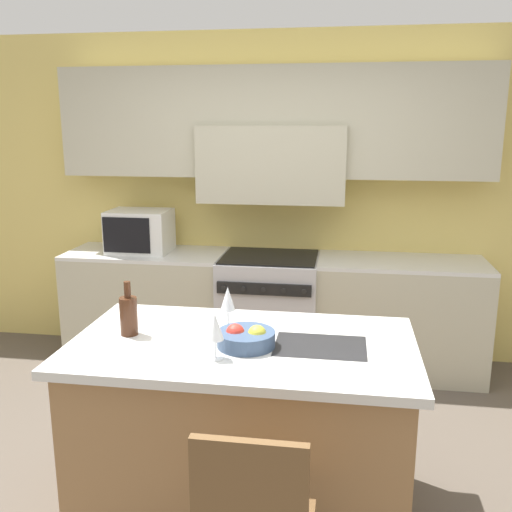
{
  "coord_description": "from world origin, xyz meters",
  "views": [
    {
      "loc": [
        0.57,
        -2.62,
        1.98
      ],
      "look_at": [
        0.05,
        0.74,
        1.18
      ],
      "focal_mm": 40.0,
      "sensor_mm": 36.0,
      "label": 1
    }
  ],
  "objects_px": {
    "range_stove": "(269,311)",
    "wine_glass_far": "(228,300)",
    "microwave": "(140,231)",
    "wine_glass_near": "(215,328)",
    "wine_bottle": "(129,315)",
    "fruit_bowl": "(246,338)"
  },
  "relations": [
    {
      "from": "microwave",
      "to": "fruit_bowl",
      "type": "distance_m",
      "value": 2.27
    },
    {
      "from": "wine_bottle",
      "to": "fruit_bowl",
      "type": "distance_m",
      "value": 0.62
    },
    {
      "from": "microwave",
      "to": "wine_bottle",
      "type": "xyz_separation_m",
      "value": [
        0.61,
        -1.85,
        -0.06
      ]
    },
    {
      "from": "microwave",
      "to": "range_stove",
      "type": "bearing_deg",
      "value": -0.98
    },
    {
      "from": "microwave",
      "to": "wine_glass_far",
      "type": "distance_m",
      "value": 1.98
    },
    {
      "from": "range_stove",
      "to": "wine_glass_near",
      "type": "relative_size",
      "value": 4.26
    },
    {
      "from": "microwave",
      "to": "fruit_bowl",
      "type": "xyz_separation_m",
      "value": [
        1.22,
        -1.91,
        -0.13
      ]
    },
    {
      "from": "wine_glass_near",
      "to": "fruit_bowl",
      "type": "xyz_separation_m",
      "value": [
        0.11,
        0.17,
        -0.11
      ]
    },
    {
      "from": "range_stove",
      "to": "fruit_bowl",
      "type": "bearing_deg",
      "value": -85.96
    },
    {
      "from": "wine_glass_near",
      "to": "fruit_bowl",
      "type": "bearing_deg",
      "value": 56.49
    },
    {
      "from": "microwave",
      "to": "wine_glass_near",
      "type": "height_order",
      "value": "microwave"
    },
    {
      "from": "microwave",
      "to": "wine_glass_near",
      "type": "relative_size",
      "value": 2.29
    },
    {
      "from": "wine_bottle",
      "to": "wine_glass_near",
      "type": "bearing_deg",
      "value": -24.9
    },
    {
      "from": "range_stove",
      "to": "wine_glass_far",
      "type": "relative_size",
      "value": 4.26
    },
    {
      "from": "fruit_bowl",
      "to": "microwave",
      "type": "bearing_deg",
      "value": 122.64
    },
    {
      "from": "fruit_bowl",
      "to": "range_stove",
      "type": "bearing_deg",
      "value": 94.04
    },
    {
      "from": "range_stove",
      "to": "microwave",
      "type": "xyz_separation_m",
      "value": [
        -1.09,
        0.02,
        0.63
      ]
    },
    {
      "from": "wine_bottle",
      "to": "wine_glass_far",
      "type": "height_order",
      "value": "wine_bottle"
    },
    {
      "from": "wine_glass_near",
      "to": "fruit_bowl",
      "type": "relative_size",
      "value": 0.78
    },
    {
      "from": "microwave",
      "to": "wine_glass_near",
      "type": "bearing_deg",
      "value": -61.87
    },
    {
      "from": "wine_glass_far",
      "to": "fruit_bowl",
      "type": "bearing_deg",
      "value": -60.85
    },
    {
      "from": "wine_glass_far",
      "to": "fruit_bowl",
      "type": "height_order",
      "value": "wine_glass_far"
    }
  ]
}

